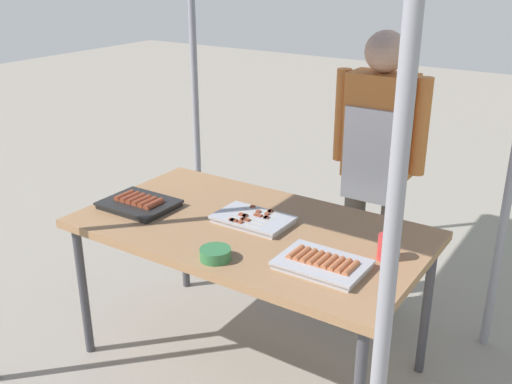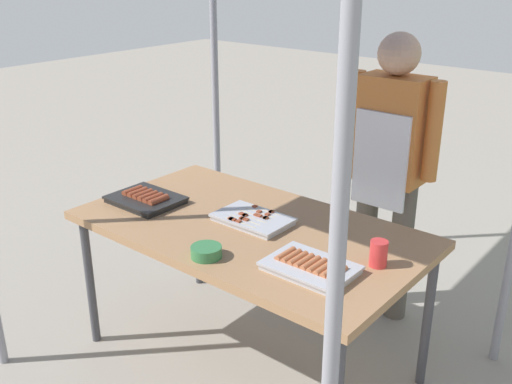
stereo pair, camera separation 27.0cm
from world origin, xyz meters
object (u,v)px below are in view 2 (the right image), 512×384
object	(u,v)px
tray_grilled_sausages	(146,199)
tray_meat_skewers	(253,219)
vendor_woman	(390,157)
tray_pork_links	(310,267)
drink_cup_near_edge	(379,253)
stall_table	(249,236)
condiment_bowl	(206,252)

from	to	relation	value
tray_grilled_sausages	tray_meat_skewers	distance (m)	0.59
tray_meat_skewers	vendor_woman	xyz separation A→B (m)	(0.27, 0.80, 0.16)
tray_meat_skewers	tray_pork_links	world-z (taller)	tray_pork_links
tray_pork_links	drink_cup_near_edge	xyz separation A→B (m)	(0.18, 0.21, 0.03)
drink_cup_near_edge	stall_table	bearing A→B (deg)	-176.87
stall_table	drink_cup_near_edge	world-z (taller)	drink_cup_near_edge
stall_table	tray_pork_links	bearing A→B (deg)	-20.83
vendor_woman	drink_cup_near_edge	bearing A→B (deg)	115.38
condiment_bowl	drink_cup_near_edge	size ratio (longest dim) A/B	1.20
tray_pork_links	condiment_bowl	bearing A→B (deg)	-156.64
stall_table	tray_pork_links	xyz separation A→B (m)	(0.46, -0.18, 0.07)
tray_grilled_sausages	drink_cup_near_edge	xyz separation A→B (m)	(1.22, 0.16, 0.03)
tray_meat_skewers	drink_cup_near_edge	bearing A→B (deg)	0.07
stall_table	tray_grilled_sausages	xyz separation A→B (m)	(-0.58, -0.12, 0.07)
tray_grilled_sausages	drink_cup_near_edge	bearing A→B (deg)	7.41
tray_meat_skewers	vendor_woman	distance (m)	0.86
stall_table	drink_cup_near_edge	xyz separation A→B (m)	(0.64, 0.04, 0.11)
vendor_woman	stall_table	bearing A→B (deg)	72.43
stall_table	vendor_woman	distance (m)	0.90
tray_pork_links	tray_meat_skewers	bearing A→B (deg)	155.88
tray_meat_skewers	drink_cup_near_edge	xyz separation A→B (m)	(0.65, 0.00, 0.04)
stall_table	drink_cup_near_edge	bearing A→B (deg)	3.13
stall_table	tray_meat_skewers	bearing A→B (deg)	101.75
tray_grilled_sausages	stall_table	bearing A→B (deg)	12.09
stall_table	drink_cup_near_edge	size ratio (longest dim) A/B	14.82
tray_pork_links	vendor_woman	distance (m)	1.04
stall_table	vendor_woman	size ratio (longest dim) A/B	1.02
condiment_bowl	vendor_woman	size ratio (longest dim) A/B	0.08
tray_grilled_sausages	condiment_bowl	size ratio (longest dim) A/B	2.69
tray_grilled_sausages	vendor_woman	world-z (taller)	vendor_woman
condiment_bowl	drink_cup_near_edge	distance (m)	0.70
tray_grilled_sausages	tray_meat_skewers	world-z (taller)	tray_grilled_sausages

